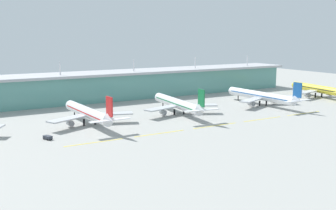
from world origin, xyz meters
TOP-DOWN VIEW (x-y plane):
  - ground_plane at (0.00, 0.00)m, footprint 600.00×600.00m
  - terminal_building at (-0.00, 109.24)m, footprint 288.00×34.00m
  - airliner_near_middle at (-60.73, 33.31)m, footprint 48.75×64.71m
  - airliner_center at (-3.53, 33.53)m, footprint 48.61×66.42m
  - airliner_far_middle at (62.92, 31.50)m, footprint 48.78×70.19m
  - airliner_farthest at (126.46, 37.30)m, footprint 48.38×60.71m
  - taxiway_stripe_west at (-71.00, -3.78)m, footprint 28.00×0.70m
  - taxiway_stripe_mid_west at (-37.00, -3.78)m, footprint 28.00×0.70m
  - taxiway_stripe_centre at (-3.00, -3.78)m, footprint 28.00×0.70m
  - taxiway_stripe_mid_east at (31.00, -3.78)m, footprint 28.00×0.70m
  - taxiway_stripe_east at (65.00, -3.78)m, footprint 28.00×0.70m
  - pushback_tug at (-87.89, 12.21)m, footprint 3.87×4.98m

SIDE VIEW (x-z plane):
  - ground_plane at x=0.00m, z-range 0.00..0.00m
  - taxiway_stripe_west at x=-71.00m, z-range 0.00..0.04m
  - taxiway_stripe_mid_west at x=-37.00m, z-range 0.00..0.04m
  - taxiway_stripe_centre at x=-3.00m, z-range 0.00..0.04m
  - taxiway_stripe_mid_east at x=31.00m, z-range 0.00..0.04m
  - taxiway_stripe_east at x=65.00m, z-range 0.00..0.04m
  - pushback_tug at x=-87.89m, z-range 0.18..2.03m
  - airliner_farthest at x=126.46m, z-range -3.01..15.89m
  - airliner_near_middle at x=-60.73m, z-range -3.00..15.90m
  - airliner_center at x=-3.53m, z-range -3.00..15.90m
  - airliner_far_middle at x=62.92m, z-range -2.99..15.91m
  - terminal_building at x=0.00m, z-range -4.30..25.34m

